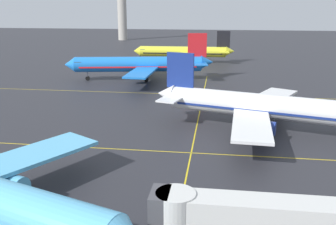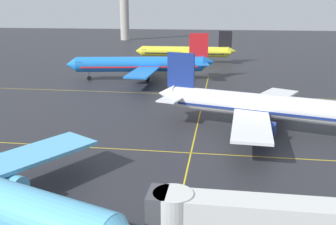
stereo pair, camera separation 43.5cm
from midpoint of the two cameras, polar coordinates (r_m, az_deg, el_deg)
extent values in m
cube|color=#5BB7E5|center=(45.73, -20.96, -6.37)|extent=(13.34, 17.00, 0.44)
cylinder|color=#5BB7E5|center=(43.24, -23.11, -9.98)|extent=(4.27, 3.39, 2.30)
cylinder|color=white|center=(63.92, 14.82, 0.89)|extent=(33.25, 12.67, 3.97)
cone|color=white|center=(68.71, -0.45, 2.84)|extent=(4.22, 4.52, 3.77)
cube|color=navy|center=(66.79, 1.69, 6.38)|extent=(4.93, 1.69, 6.26)
cube|color=white|center=(65.07, 0.22, 2.09)|extent=(4.66, 6.12, 0.25)
cube|color=white|center=(70.72, 2.20, 3.22)|extent=(4.66, 6.12, 0.25)
cube|color=white|center=(55.83, 12.30, -1.80)|extent=(6.33, 15.94, 0.42)
cube|color=white|center=(72.73, 15.06, 2.19)|extent=(12.01, 16.39, 0.42)
cylinder|color=navy|center=(59.29, 14.06, -2.24)|extent=(4.00, 3.05, 2.19)
cylinder|color=navy|center=(69.60, 15.56, 0.37)|extent=(4.00, 3.05, 2.19)
cube|color=navy|center=(64.05, 14.78, 0.46)|extent=(30.68, 12.00, 0.38)
cylinder|color=#99999E|center=(62.37, 12.37, -1.77)|extent=(0.29, 0.29, 1.72)
cylinder|color=black|center=(62.72, 12.31, -2.77)|extent=(1.23, 0.76, 1.15)
cylinder|color=#99999E|center=(67.49, 13.27, -0.46)|extent=(0.29, 0.29, 1.72)
cylinder|color=black|center=(67.81, 13.21, -1.39)|extent=(1.23, 0.76, 1.15)
cylinder|color=blue|center=(105.12, -4.64, 7.31)|extent=(34.88, 10.39, 4.12)
cone|color=blue|center=(107.41, -14.77, 7.02)|extent=(3.51, 4.49, 4.04)
cone|color=blue|center=(106.13, 5.80, 7.60)|extent=(4.13, 4.48, 3.92)
cube|color=red|center=(105.17, 4.33, 10.12)|extent=(5.19, 1.33, 6.51)
cube|color=blue|center=(109.02, 4.36, 7.86)|extent=(4.44, 6.18, 0.26)
cube|color=blue|center=(102.63, 4.80, 7.33)|extent=(4.44, 6.18, 0.26)
cube|color=blue|center=(114.30, -3.94, 7.70)|extent=(11.44, 17.19, 0.43)
cube|color=blue|center=(96.10, -4.15, 6.09)|extent=(6.06, 16.41, 0.43)
cylinder|color=blue|center=(111.02, -4.64, 6.70)|extent=(4.04, 2.91, 2.28)
cylinder|color=blue|center=(99.91, -4.84, 5.64)|extent=(4.04, 2.91, 2.28)
cube|color=#385166|center=(106.83, -13.47, 7.38)|extent=(2.61, 4.09, 0.76)
cube|color=red|center=(105.20, -4.63, 7.03)|extent=(32.16, 9.93, 0.39)
cylinder|color=#99999E|center=(106.97, -12.21, 5.71)|extent=(0.30, 0.30, 1.79)
cylinder|color=black|center=(107.18, -12.18, 5.08)|extent=(1.26, 0.70, 1.19)
cylinder|color=#99999E|center=(108.28, -3.41, 6.16)|extent=(0.30, 0.30, 1.79)
cylinder|color=black|center=(108.49, -3.40, 5.54)|extent=(1.26, 0.70, 1.19)
cylinder|color=#99999E|center=(102.73, -3.44, 5.62)|extent=(0.30, 0.30, 1.79)
cylinder|color=black|center=(102.96, -3.43, 4.97)|extent=(1.26, 0.70, 1.19)
cylinder|color=yellow|center=(137.17, 2.13, 9.20)|extent=(30.80, 4.41, 3.65)
cone|color=yellow|center=(139.40, -4.79, 9.26)|extent=(2.58, 3.64, 3.58)
cone|color=yellow|center=(136.91, 9.29, 9.15)|extent=(3.16, 3.54, 3.47)
cube|color=black|center=(136.38, 8.30, 10.91)|extent=(4.62, 0.46, 5.76)
cube|color=yellow|center=(139.68, 8.40, 9.32)|extent=(3.20, 5.07, 0.23)
cube|color=yellow|center=(133.96, 8.47, 9.03)|extent=(3.20, 5.07, 0.23)
cube|color=yellow|center=(145.26, 2.76, 9.35)|extent=(8.20, 15.17, 0.38)
cube|color=yellow|center=(129.10, 2.27, 8.50)|extent=(7.55, 15.07, 0.38)
cylinder|color=black|center=(142.35, 2.20, 8.71)|extent=(3.31, 2.10, 2.02)
cylinder|color=black|center=(132.49, 1.87, 8.16)|extent=(3.31, 2.10, 2.02)
cube|color=#385166|center=(138.93, -3.89, 9.48)|extent=(1.81, 3.40, 0.67)
cube|color=black|center=(137.23, 2.12, 9.01)|extent=(28.35, 4.39, 0.35)
cylinder|color=#99999E|center=(138.96, -3.08, 8.30)|extent=(0.27, 0.27, 1.58)
cylinder|color=black|center=(139.11, -3.07, 7.87)|extent=(1.07, 0.46, 1.06)
cylinder|color=#99999E|center=(139.81, 2.99, 8.35)|extent=(0.27, 0.27, 1.58)
cylinder|color=black|center=(139.96, 2.98, 7.92)|extent=(1.07, 0.46, 1.06)
cylinder|color=#99999E|center=(134.88, 2.86, 8.06)|extent=(0.27, 0.27, 1.58)
cylinder|color=black|center=(135.03, 2.85, 7.62)|extent=(1.07, 0.46, 1.06)
cube|color=yellow|center=(54.18, 3.30, -6.12)|extent=(162.92, 0.20, 0.01)
cube|color=yellow|center=(88.41, 5.20, 2.67)|extent=(162.92, 0.20, 0.01)
cube|color=yellow|center=(54.18, 3.30, -6.12)|extent=(0.20, 118.50, 0.01)
cube|color=silver|center=(32.65, 17.41, -14.83)|extent=(18.24, 2.72, 2.70)
cylinder|color=silver|center=(32.32, 0.75, -14.36)|extent=(3.38, 3.38, 2.97)
cube|color=#47474C|center=(32.48, -1.60, -14.19)|extent=(1.60, 2.97, 2.97)
cylinder|color=#ADA89E|center=(226.24, -7.06, 15.58)|extent=(5.20, 5.20, 37.46)
camera|label=1|loc=(0.22, -90.22, -0.06)|focal=40.27mm
camera|label=2|loc=(0.22, 89.78, 0.06)|focal=40.27mm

